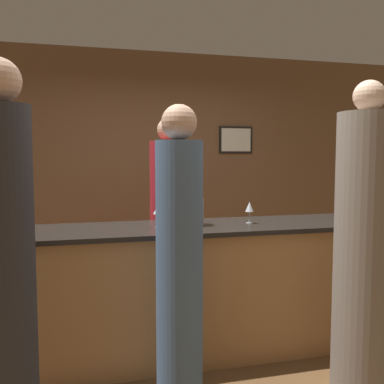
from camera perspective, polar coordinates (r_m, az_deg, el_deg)
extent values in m
plane|color=brown|center=(3.60, 0.82, -20.48)|extent=(14.00, 14.00, 0.00)
cube|color=brown|center=(5.29, -5.07, 3.24)|extent=(8.00, 0.06, 2.80)
cube|color=black|center=(5.52, 5.86, 6.93)|extent=(0.44, 0.02, 0.34)
cube|color=silver|center=(5.51, 5.90, 6.93)|extent=(0.39, 0.00, 0.29)
cube|color=#B27F4C|center=(3.42, 0.83, -13.10)|extent=(3.30, 0.65, 0.97)
cube|color=black|center=(3.31, 0.84, -4.75)|extent=(3.36, 0.71, 0.03)
cylinder|color=maroon|center=(4.13, -3.07, -4.97)|extent=(0.36, 0.36, 1.68)
sphere|color=tan|center=(4.08, -3.13, 8.32)|extent=(0.22, 0.22, 0.22)
cylinder|color=#2D2D33|center=(2.44, -23.66, -10.82)|extent=(0.30, 0.30, 1.79)
cylinder|color=#4C6B93|center=(2.65, -1.68, -11.02)|extent=(0.29, 0.29, 1.63)
sphere|color=tan|center=(2.56, -1.73, 9.28)|extent=(0.21, 0.21, 0.21)
cylinder|color=gray|center=(2.95, 21.94, -7.96)|extent=(0.37, 0.37, 1.81)
sphere|color=beige|center=(2.90, 22.56, 11.74)|extent=(0.19, 0.19, 0.19)
cylinder|color=black|center=(3.64, 22.58, -2.17)|extent=(0.08, 0.08, 0.23)
cylinder|color=black|center=(3.63, 22.65, 0.14)|extent=(0.03, 0.03, 0.07)
cylinder|color=#9E9993|center=(3.30, 0.06, -2.67)|extent=(0.17, 0.17, 0.20)
cylinder|color=silver|center=(3.60, 20.32, -3.96)|extent=(0.05, 0.05, 0.00)
cylinder|color=silver|center=(3.59, 20.34, -3.20)|extent=(0.01, 0.01, 0.09)
cone|color=silver|center=(3.58, 20.38, -1.96)|extent=(0.08, 0.08, 0.07)
cylinder|color=silver|center=(3.43, 7.65, -4.12)|extent=(0.05, 0.05, 0.00)
cylinder|color=silver|center=(3.42, 7.66, -3.34)|extent=(0.01, 0.01, 0.09)
cone|color=silver|center=(3.41, 7.68, -1.95)|extent=(0.07, 0.07, 0.08)
cylinder|color=silver|center=(3.21, -4.50, -4.69)|extent=(0.05, 0.05, 0.00)
cylinder|color=silver|center=(3.20, -4.51, -3.78)|extent=(0.01, 0.01, 0.10)
cone|color=silver|center=(3.19, -4.52, -2.32)|extent=(0.08, 0.08, 0.07)
cylinder|color=silver|center=(3.77, 23.31, -3.66)|extent=(0.05, 0.05, 0.00)
cylinder|color=silver|center=(3.76, 23.34, -2.89)|extent=(0.01, 0.01, 0.10)
cone|color=silver|center=(3.75, 23.38, -1.60)|extent=(0.06, 0.06, 0.07)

